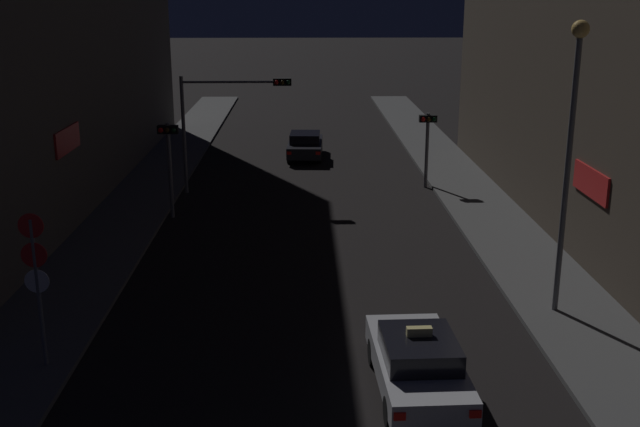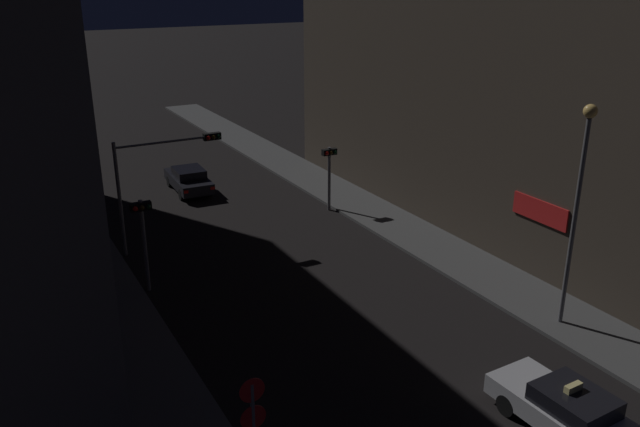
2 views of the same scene
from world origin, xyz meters
The scene contains 9 objects.
sidewalk_left centered at (-7.26, 27.34, 0.07)m, with size 3.06×58.68×0.14m, color #4C4C4C.
sidewalk_right centered at (7.26, 27.34, 0.07)m, with size 3.06×58.68×0.14m, color #4C4C4C.
taxi centered at (2.30, 6.38, 0.74)m, with size 1.95×4.51×1.62m.
far_car centered at (-0.07, 31.85, 0.73)m, with size 2.00×4.53×1.42m.
traffic_light_overhead centered at (-3.59, 24.43, 3.81)m, with size 4.87×0.42×5.21m.
traffic_light_left_kerb centered at (-5.48, 20.50, 2.73)m, with size 0.80×0.42×3.82m.
traffic_light_right_kerb centered at (5.48, 25.15, 2.50)m, with size 0.80×0.42×3.46m.
sign_pole_left centered at (-6.39, 7.65, 2.40)m, with size 0.60×0.10×3.76m.
street_lamp_near_block centered at (6.81, 10.63, 5.19)m, with size 0.46×0.46×7.88m.
Camera 1 is at (-0.25, -8.87, 8.65)m, focal length 42.57 mm.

